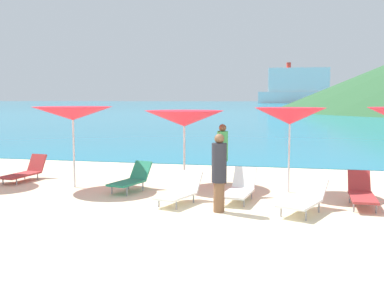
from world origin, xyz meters
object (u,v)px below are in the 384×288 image
lounge_chair_4 (362,193)px  lounge_chair_8 (180,191)px  umbrella_2 (73,114)px  umbrella_3 (184,119)px  umbrella_4 (290,116)px  beachgoer_3 (222,152)px  lounge_chair_7 (240,188)px  lounge_chair_5 (25,172)px  beachgoer_4 (219,171)px  lounge_chair_6 (304,198)px  cruise_ship (298,87)px  lounge_chair_2 (131,179)px

lounge_chair_4 → lounge_chair_8: 4.06m
umbrella_2 → umbrella_3: 2.99m
umbrella_4 → beachgoer_3: size_ratio=1.29×
beachgoer_3 → lounge_chair_7: bearing=-24.1°
umbrella_4 → lounge_chair_5: 7.71m
lounge_chair_8 → beachgoer_4: size_ratio=0.86×
lounge_chair_4 → beachgoer_4: bearing=-156.5°
beachgoer_4 → umbrella_4: bearing=-102.1°
lounge_chair_5 → lounge_chair_6: bearing=-8.3°
lounge_chair_4 → lounge_chair_5: (-9.13, 1.15, -0.03)m
umbrella_4 → lounge_chair_8: (-2.39, -1.83, -1.66)m
umbrella_2 → umbrella_4: 5.68m
lounge_chair_7 → lounge_chair_4: bearing=8.2°
umbrella_2 → lounge_chair_6: umbrella_2 is taller
lounge_chair_4 → beachgoer_4: 3.31m
lounge_chair_4 → lounge_chair_6: bearing=-143.3°
umbrella_3 → lounge_chair_4: bearing=-19.0°
lounge_chair_4 → lounge_chair_8: bearing=-169.3°
lounge_chair_7 → umbrella_4: bearing=54.7°
lounge_chair_7 → umbrella_3: bearing=144.2°
umbrella_4 → lounge_chair_6: bearing=-80.7°
lounge_chair_7 → beachgoer_4: beachgoer_4 is taller
cruise_ship → beachgoer_4: bearing=-94.4°
umbrella_2 → cruise_ship: bearing=88.2°
umbrella_4 → lounge_chair_4: bearing=-35.8°
umbrella_2 → beachgoer_3: umbrella_2 is taller
umbrella_2 → lounge_chair_7: 4.89m
umbrella_2 → umbrella_4: umbrella_2 is taller
lounge_chair_8 → cruise_ship: bearing=107.1°
lounge_chair_4 → cruise_ship: cruise_ship is taller
lounge_chair_6 → lounge_chair_8: size_ratio=1.14×
lounge_chair_6 → lounge_chair_4: bearing=57.0°
lounge_chair_2 → lounge_chair_8: bearing=-19.5°
lounge_chair_8 → beachgoer_3: bearing=96.1°
lounge_chair_6 → beachgoer_3: (-2.17, 2.85, 0.59)m
lounge_chair_4 → lounge_chair_6: 1.56m
umbrella_3 → lounge_chair_7: umbrella_3 is taller
lounge_chair_4 → umbrella_2: bearing=176.7°
lounge_chair_5 → beachgoer_4: (6.12, -2.38, 0.61)m
umbrella_2 → umbrella_4: bearing=5.9°
lounge_chair_4 → cruise_ship: size_ratio=0.04×
umbrella_4 → umbrella_3: bearing=172.7°
lounge_chair_5 → lounge_chair_6: 8.13m
lounge_chair_2 → lounge_chair_4: lounge_chair_2 is taller
lounge_chair_6 → lounge_chair_7: bearing=171.5°
umbrella_2 → lounge_chair_7: size_ratio=1.41×
lounge_chair_7 → beachgoer_4: 1.34m
beachgoer_3 → lounge_chair_5: bearing=-125.9°
umbrella_4 → lounge_chair_2: 4.34m
umbrella_2 → cruise_ship: (7.97, 250.14, 6.77)m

